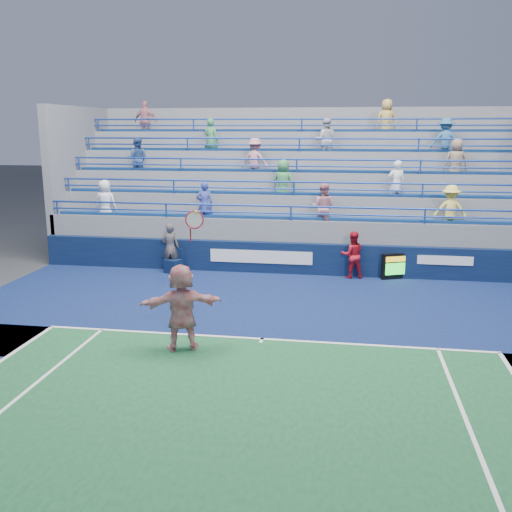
% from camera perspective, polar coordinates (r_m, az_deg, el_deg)
% --- Properties ---
extents(ground, '(120.00, 120.00, 0.00)m').
position_cam_1_polar(ground, '(13.92, 0.62, -8.37)').
color(ground, '#333538').
extents(sponsor_wall, '(18.00, 0.32, 1.10)m').
position_cam_1_polar(sponsor_wall, '(19.94, 3.40, -0.22)').
color(sponsor_wall, '#091535').
rests_on(sponsor_wall, ground).
extents(bleacher_stand, '(18.00, 5.60, 6.13)m').
position_cam_1_polar(bleacher_stand, '(23.45, 4.37, 4.18)').
color(bleacher_stand, slate).
rests_on(bleacher_stand, ground).
extents(serve_speed_board, '(1.23, 0.64, 0.89)m').
position_cam_1_polar(serve_speed_board, '(19.82, 14.15, -0.98)').
color(serve_speed_board, black).
rests_on(serve_speed_board, ground).
extents(judge_chair, '(0.65, 0.67, 0.87)m').
position_cam_1_polar(judge_chair, '(20.28, -8.24, -0.90)').
color(judge_chair, '#0C1B3A').
rests_on(judge_chair, ground).
extents(tennis_player, '(1.97, 1.22, 3.25)m').
position_cam_1_polar(tennis_player, '(13.12, -7.44, -5.08)').
color(tennis_player, white).
rests_on(tennis_player, ground).
extents(line_judge, '(0.70, 0.52, 1.75)m').
position_cam_1_polar(line_judge, '(20.30, -8.57, 0.83)').
color(line_judge, '#131B36').
rests_on(line_judge, ground).
extents(ball_girl, '(0.89, 0.76, 1.61)m').
position_cam_1_polar(ball_girl, '(19.53, 9.60, 0.11)').
color(ball_girl, red).
rests_on(ball_girl, ground).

